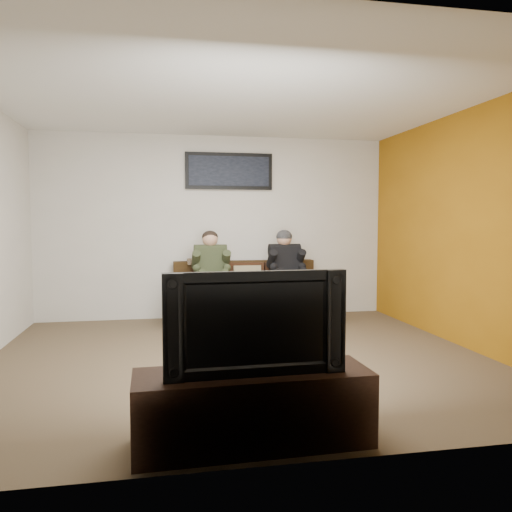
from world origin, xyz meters
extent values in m
plane|color=brown|center=(0.00, 0.00, 0.00)|extent=(5.00, 5.00, 0.00)
plane|color=silver|center=(0.00, 0.00, 2.60)|extent=(5.00, 5.00, 0.00)
plane|color=beige|center=(0.00, 2.25, 1.30)|extent=(5.00, 0.00, 5.00)
plane|color=beige|center=(0.00, -2.25, 1.30)|extent=(5.00, 0.00, 5.00)
plane|color=beige|center=(2.50, 0.00, 1.30)|extent=(0.00, 4.50, 4.50)
plane|color=#A16410|center=(2.49, 0.00, 1.30)|extent=(0.00, 4.50, 4.50)
cube|color=#34220F|center=(0.39, 1.75, 0.14)|extent=(2.01, 0.87, 0.27)
cube|color=#34220F|center=(0.39, 2.09, 0.55)|extent=(2.01, 0.18, 0.55)
cube|color=#34220F|center=(-0.51, 1.75, 0.27)|extent=(0.20, 0.87, 0.55)
cube|color=#34220F|center=(1.30, 1.75, 0.27)|extent=(0.20, 0.87, 0.55)
cylinder|color=#34220F|center=(-0.51, 1.75, 0.55)|extent=(0.20, 0.87, 0.20)
cylinder|color=#34220F|center=(1.30, 1.75, 0.55)|extent=(0.20, 0.87, 0.20)
cube|color=#351C10|center=(-0.13, 1.70, 0.34)|extent=(0.50, 0.55, 0.13)
cube|color=#351C10|center=(-0.13, 1.96, 0.60)|extent=(0.50, 0.13, 0.40)
cube|color=#351C10|center=(0.39, 1.70, 0.34)|extent=(0.50, 0.55, 0.13)
cube|color=#351C10|center=(0.39, 1.96, 0.60)|extent=(0.50, 0.13, 0.40)
cube|color=#351C10|center=(0.91, 1.70, 0.34)|extent=(0.50, 0.55, 0.13)
cube|color=#351C10|center=(0.91, 1.96, 0.60)|extent=(0.50, 0.13, 0.40)
cube|color=#8D805C|center=(0.39, 1.86, 0.58)|extent=(0.38, 0.18, 0.38)
cube|color=gray|center=(-0.22, 2.07, 0.82)|extent=(0.41, 0.20, 0.07)
cube|color=brown|center=(-0.13, 1.68, 0.47)|extent=(0.36, 0.30, 0.14)
cube|color=#2E341F|center=(-0.13, 1.78, 0.77)|extent=(0.40, 0.30, 0.53)
cylinder|color=#2E341F|center=(-0.13, 1.80, 0.98)|extent=(0.44, 0.18, 0.18)
sphere|color=tan|center=(-0.13, 1.82, 1.14)|extent=(0.21, 0.21, 0.21)
cube|color=brown|center=(-0.23, 1.48, 0.46)|extent=(0.15, 0.42, 0.13)
cube|color=brown|center=(-0.03, 1.48, 0.46)|extent=(0.15, 0.42, 0.13)
cube|color=brown|center=(-0.23, 1.28, 0.20)|extent=(0.12, 0.13, 0.40)
cube|color=brown|center=(-0.03, 1.28, 0.20)|extent=(0.12, 0.13, 0.40)
cube|color=black|center=(-0.23, 1.20, 0.04)|extent=(0.11, 0.26, 0.08)
cube|color=black|center=(-0.03, 1.20, 0.04)|extent=(0.11, 0.26, 0.08)
cylinder|color=#2E341F|center=(-0.33, 1.71, 0.87)|extent=(0.11, 0.30, 0.28)
cylinder|color=#2E341F|center=(0.07, 1.71, 0.87)|extent=(0.11, 0.30, 0.28)
cylinder|color=#2E341F|center=(-0.30, 1.49, 0.71)|extent=(0.14, 0.32, 0.15)
cylinder|color=#2E341F|center=(0.04, 1.49, 0.71)|extent=(0.14, 0.32, 0.15)
sphere|color=tan|center=(-0.26, 1.37, 0.66)|extent=(0.09, 0.09, 0.09)
sphere|color=tan|center=(0.00, 1.37, 0.66)|extent=(0.09, 0.09, 0.09)
cube|color=white|center=(-0.13, 1.35, 0.66)|extent=(0.15, 0.04, 0.03)
ellipsoid|color=black|center=(-0.13, 1.83, 1.17)|extent=(0.22, 0.22, 0.17)
cube|color=black|center=(0.91, 1.68, 0.47)|extent=(0.36, 0.30, 0.14)
cube|color=black|center=(0.91, 1.78, 0.77)|extent=(0.40, 0.30, 0.53)
cylinder|color=black|center=(0.91, 1.80, 0.98)|extent=(0.44, 0.18, 0.18)
sphere|color=tan|center=(0.91, 1.82, 1.14)|extent=(0.21, 0.21, 0.21)
cube|color=black|center=(0.81, 1.48, 0.46)|extent=(0.15, 0.42, 0.13)
cube|color=black|center=(1.01, 1.48, 0.46)|extent=(0.15, 0.42, 0.13)
cube|color=black|center=(0.81, 1.28, 0.20)|extent=(0.12, 0.13, 0.40)
cube|color=black|center=(1.01, 1.28, 0.20)|extent=(0.12, 0.13, 0.40)
cube|color=black|center=(0.81, 1.20, 0.04)|extent=(0.11, 0.26, 0.08)
cube|color=black|center=(1.01, 1.20, 0.04)|extent=(0.11, 0.26, 0.08)
cylinder|color=black|center=(0.71, 1.71, 0.87)|extent=(0.11, 0.30, 0.28)
cylinder|color=black|center=(1.11, 1.71, 0.87)|extent=(0.11, 0.30, 0.28)
cylinder|color=black|center=(0.74, 1.49, 0.71)|extent=(0.14, 0.32, 0.15)
cylinder|color=black|center=(1.08, 1.49, 0.71)|extent=(0.14, 0.32, 0.15)
sphere|color=tan|center=(0.78, 1.37, 0.66)|extent=(0.09, 0.09, 0.09)
sphere|color=tan|center=(1.04, 1.37, 0.66)|extent=(0.09, 0.09, 0.09)
cube|color=white|center=(0.91, 1.35, 0.66)|extent=(0.15, 0.04, 0.03)
ellipsoid|color=black|center=(0.91, 1.82, 1.17)|extent=(0.22, 0.22, 0.19)
ellipsoid|color=#4F3E1F|center=(0.36, 1.56, 0.50)|extent=(0.47, 0.26, 0.19)
sphere|color=#4F3E1F|center=(0.14, 1.53, 0.55)|extent=(0.14, 0.14, 0.14)
cone|color=#4F3E1F|center=(0.12, 1.49, 0.62)|extent=(0.04, 0.04, 0.04)
cone|color=#4F3E1F|center=(0.12, 1.56, 0.62)|extent=(0.04, 0.04, 0.04)
cylinder|color=#4F3E1F|center=(0.60, 1.61, 0.46)|extent=(0.26, 0.13, 0.08)
cube|color=black|center=(0.19, 2.22, 2.10)|extent=(1.25, 0.04, 0.52)
cube|color=black|center=(0.19, 2.19, 2.10)|extent=(1.15, 0.01, 0.42)
cube|color=black|center=(-0.22, -1.95, 0.23)|extent=(1.47, 0.50, 0.46)
imported|color=black|center=(-0.22, -1.95, 0.78)|extent=(1.10, 0.17, 0.63)
camera|label=1|loc=(-0.77, -4.92, 1.39)|focal=35.00mm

